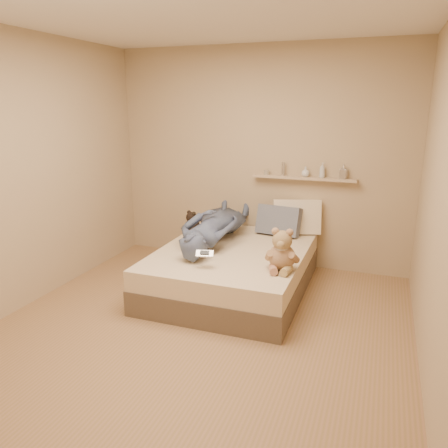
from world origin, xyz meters
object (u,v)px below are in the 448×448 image
at_px(bed, 233,269).
at_px(wall_shelf, 304,178).
at_px(person, 214,225).
at_px(pillow_grey, 279,221).
at_px(game_console, 205,254).
at_px(dark_plush, 192,225).
at_px(pillow_cream, 297,217).
at_px(teddy_bear, 282,253).

xyz_separation_m(bed, wall_shelf, (0.55, 0.91, 0.88)).
bearing_deg(person, pillow_grey, -143.26).
height_order(bed, pillow_grey, pillow_grey).
xyz_separation_m(game_console, person, (-0.22, 0.80, 0.05)).
bearing_deg(person, game_console, 103.07).
height_order(dark_plush, pillow_cream, pillow_cream).
bearing_deg(bed, person, 145.41).
bearing_deg(wall_shelf, pillow_grey, -136.34).
bearing_deg(bed, dark_plush, 152.18).
height_order(bed, game_console, game_console).
height_order(pillow_grey, wall_shelf, wall_shelf).
relative_size(teddy_bear, person, 0.26).
bearing_deg(game_console, dark_plush, 120.35).
bearing_deg(wall_shelf, teddy_bear, -87.38).
distance_m(teddy_bear, person, 1.09).
xyz_separation_m(game_console, teddy_bear, (0.68, 0.19, 0.02)).
relative_size(pillow_cream, person, 0.35).
relative_size(dark_plush, pillow_cream, 0.53).
distance_m(teddy_bear, pillow_cream, 1.25).
xyz_separation_m(game_console, dark_plush, (-0.54, 0.93, -0.02)).
bearing_deg(pillow_grey, wall_shelf, 43.66).
distance_m(bed, teddy_bear, 0.84).
height_order(game_console, person, person).
bearing_deg(pillow_cream, teddy_bear, -85.05).
xyz_separation_m(pillow_cream, person, (-0.79, -0.63, -0.01)).
relative_size(person, wall_shelf, 1.32).
xyz_separation_m(game_console, wall_shelf, (0.62, 1.51, 0.51)).
distance_m(pillow_grey, person, 0.78).
bearing_deg(bed, teddy_bear, -34.09).
bearing_deg(wall_shelf, person, -139.80).
distance_m(teddy_bear, dark_plush, 1.43).
relative_size(dark_plush, pillow_grey, 0.59).
height_order(game_console, dark_plush, dark_plush).
distance_m(bed, pillow_cream, 1.06).
distance_m(teddy_bear, pillow_grey, 1.14).
height_order(game_console, wall_shelf, wall_shelf).
height_order(teddy_bear, person, teddy_bear).
distance_m(bed, wall_shelf, 1.38).
bearing_deg(person, dark_plush, -23.07).
relative_size(bed, pillow_grey, 3.80).
bearing_deg(game_console, bed, 83.17).
relative_size(game_console, wall_shelf, 0.14).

